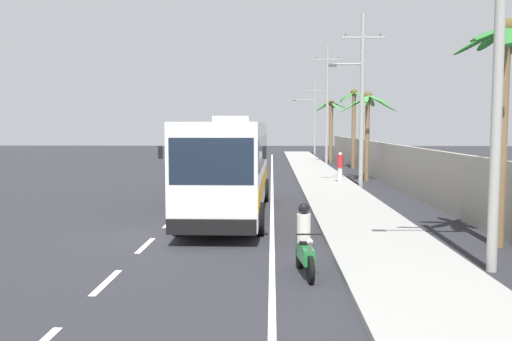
{
  "coord_description": "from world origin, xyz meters",
  "views": [
    {
      "loc": [
        3.62,
        -16.78,
        3.4
      ],
      "look_at": [
        3.0,
        4.44,
        1.7
      ],
      "focal_mm": 38.64,
      "sensor_mm": 36.0,
      "label": 1
    }
  ],
  "objects_px": {
    "palm_fourth": "(331,121)",
    "palm_second": "(354,115)",
    "motorcycle_beside_bus": "(305,246)",
    "utility_pole_far": "(327,103)",
    "coach_bus_foreground": "(230,163)",
    "pedestrian_near_kerb": "(340,167)",
    "utility_pole_mid": "(361,96)",
    "utility_pole_distant": "(314,115)",
    "utility_pole_nearest": "(496,58)",
    "palm_nearest": "(368,115)",
    "palm_third": "(503,85)"
  },
  "relations": [
    {
      "from": "palm_third",
      "to": "motorcycle_beside_bus",
      "type": "bearing_deg",
      "value": -151.56
    },
    {
      "from": "utility_pole_mid",
      "to": "coach_bus_foreground",
      "type": "bearing_deg",
      "value": -124.06
    },
    {
      "from": "utility_pole_distant",
      "to": "palm_fourth",
      "type": "bearing_deg",
      "value": -88.48
    },
    {
      "from": "palm_nearest",
      "to": "utility_pole_far",
      "type": "bearing_deg",
      "value": 94.17
    },
    {
      "from": "utility_pole_far",
      "to": "utility_pole_distant",
      "type": "height_order",
      "value": "utility_pole_far"
    },
    {
      "from": "coach_bus_foreground",
      "to": "utility_pole_far",
      "type": "distance_m",
      "value": 28.76
    },
    {
      "from": "motorcycle_beside_bus",
      "to": "palm_second",
      "type": "height_order",
      "value": "palm_second"
    },
    {
      "from": "utility_pole_nearest",
      "to": "palm_second",
      "type": "xyz_separation_m",
      "value": [
        1.44,
        31.54,
        -0.64
      ]
    },
    {
      "from": "utility_pole_nearest",
      "to": "utility_pole_mid",
      "type": "bearing_deg",
      "value": 90.5
    },
    {
      "from": "palm_second",
      "to": "pedestrian_near_kerb",
      "type": "bearing_deg",
      "value": -101.82
    },
    {
      "from": "motorcycle_beside_bus",
      "to": "palm_nearest",
      "type": "bearing_deg",
      "value": 76.74
    },
    {
      "from": "utility_pole_distant",
      "to": "palm_third",
      "type": "distance_m",
      "value": 51.62
    },
    {
      "from": "utility_pole_mid",
      "to": "palm_second",
      "type": "distance_m",
      "value": 13.56
    },
    {
      "from": "coach_bus_foreground",
      "to": "palm_third",
      "type": "distance_m",
      "value": 10.17
    },
    {
      "from": "utility_pole_far",
      "to": "pedestrian_near_kerb",
      "type": "bearing_deg",
      "value": -92.96
    },
    {
      "from": "utility_pole_mid",
      "to": "utility_pole_far",
      "type": "height_order",
      "value": "utility_pole_far"
    },
    {
      "from": "pedestrian_near_kerb",
      "to": "palm_nearest",
      "type": "height_order",
      "value": "palm_nearest"
    },
    {
      "from": "coach_bus_foreground",
      "to": "utility_pole_far",
      "type": "relative_size",
      "value": 1.16
    },
    {
      "from": "palm_fourth",
      "to": "utility_pole_nearest",
      "type": "bearing_deg",
      "value": -90.61
    },
    {
      "from": "utility_pole_far",
      "to": "palm_nearest",
      "type": "xyz_separation_m",
      "value": [
        1.07,
        -14.63,
        -1.33
      ]
    },
    {
      "from": "utility_pole_distant",
      "to": "palm_second",
      "type": "height_order",
      "value": "utility_pole_distant"
    },
    {
      "from": "coach_bus_foreground",
      "to": "palm_second",
      "type": "xyz_separation_m",
      "value": [
        8.16,
        23.17,
        2.35
      ]
    },
    {
      "from": "pedestrian_near_kerb",
      "to": "motorcycle_beside_bus",
      "type": "bearing_deg",
      "value": 9.98
    },
    {
      "from": "utility_pole_mid",
      "to": "palm_fourth",
      "type": "height_order",
      "value": "utility_pole_mid"
    },
    {
      "from": "utility_pole_mid",
      "to": "utility_pole_far",
      "type": "bearing_deg",
      "value": 90.27
    },
    {
      "from": "utility_pole_far",
      "to": "palm_third",
      "type": "relative_size",
      "value": 1.64
    },
    {
      "from": "palm_fourth",
      "to": "palm_second",
      "type": "bearing_deg",
      "value": -81.97
    },
    {
      "from": "coach_bus_foreground",
      "to": "utility_pole_mid",
      "type": "height_order",
      "value": "utility_pole_mid"
    },
    {
      "from": "palm_second",
      "to": "utility_pole_nearest",
      "type": "bearing_deg",
      "value": -92.61
    },
    {
      "from": "motorcycle_beside_bus",
      "to": "palm_third",
      "type": "distance_m",
      "value": 7.5
    },
    {
      "from": "palm_nearest",
      "to": "palm_fourth",
      "type": "xyz_separation_m",
      "value": [
        -0.41,
        17.26,
        -0.21
      ]
    },
    {
      "from": "utility_pole_nearest",
      "to": "coach_bus_foreground",
      "type": "bearing_deg",
      "value": 128.79
    },
    {
      "from": "motorcycle_beside_bus",
      "to": "utility_pole_mid",
      "type": "height_order",
      "value": "utility_pole_mid"
    },
    {
      "from": "motorcycle_beside_bus",
      "to": "coach_bus_foreground",
      "type": "bearing_deg",
      "value": 105.19
    },
    {
      "from": "pedestrian_near_kerb",
      "to": "palm_third",
      "type": "distance_m",
      "value": 17.23
    },
    {
      "from": "coach_bus_foreground",
      "to": "palm_fourth",
      "type": "height_order",
      "value": "palm_fourth"
    },
    {
      "from": "palm_fourth",
      "to": "palm_third",
      "type": "bearing_deg",
      "value": -88.6
    },
    {
      "from": "utility_pole_mid",
      "to": "utility_pole_distant",
      "type": "height_order",
      "value": "utility_pole_mid"
    },
    {
      "from": "palm_fourth",
      "to": "utility_pole_distant",
      "type": "bearing_deg",
      "value": 91.52
    },
    {
      "from": "palm_fourth",
      "to": "coach_bus_foreground",
      "type": "bearing_deg",
      "value": -103.2
    },
    {
      "from": "coach_bus_foreground",
      "to": "utility_pole_distant",
      "type": "bearing_deg",
      "value": 81.66
    },
    {
      "from": "palm_nearest",
      "to": "palm_third",
      "type": "xyz_separation_m",
      "value": [
        0.47,
        -18.89,
        0.41
      ]
    },
    {
      "from": "utility_pole_far",
      "to": "palm_second",
      "type": "distance_m",
      "value": 5.06
    },
    {
      "from": "utility_pole_distant",
      "to": "palm_third",
      "type": "bearing_deg",
      "value": -88.57
    },
    {
      "from": "coach_bus_foreground",
      "to": "motorcycle_beside_bus",
      "type": "relative_size",
      "value": 6.18
    },
    {
      "from": "motorcycle_beside_bus",
      "to": "utility_pole_mid",
      "type": "xyz_separation_m",
      "value": [
        4.19,
        18.48,
        4.43
      ]
    },
    {
      "from": "pedestrian_near_kerb",
      "to": "utility_pole_distant",
      "type": "distance_m",
      "value": 35.12
    },
    {
      "from": "motorcycle_beside_bus",
      "to": "palm_second",
      "type": "xyz_separation_m",
      "value": [
        5.78,
        31.93,
        3.67
      ]
    },
    {
      "from": "utility_pole_nearest",
      "to": "palm_third",
      "type": "relative_size",
      "value": 1.47
    },
    {
      "from": "pedestrian_near_kerb",
      "to": "palm_fourth",
      "type": "relative_size",
      "value": 0.3
    }
  ]
}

